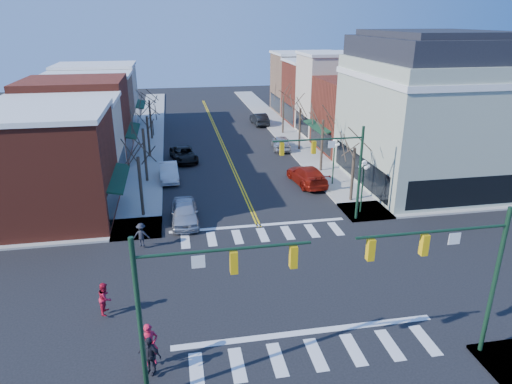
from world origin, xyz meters
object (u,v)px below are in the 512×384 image
victorian_corner (429,110)px  car_right_far (259,119)px  car_right_mid (281,143)px  pedestrian_red_a (150,344)px  car_left_mid (169,172)px  lamppost_midblock (334,154)px  pedestrian_red_b (105,298)px  car_left_near (185,212)px  car_right_near (307,175)px  pedestrian_dark_a (150,355)px  car_left_far (184,154)px  lamppost_corner (363,178)px  pedestrian_dark_b (141,235)px

victorian_corner → car_right_far: (-10.10, 26.36, -5.82)m
car_right_mid → pedestrian_red_a: 35.92m
victorian_corner → car_left_mid: victorian_corner is taller
lamppost_midblock → pedestrian_red_b: lamppost_midblock is taller
car_left_near → car_right_mid: size_ratio=1.03×
car_left_mid → car_right_near: 12.89m
pedestrian_red_b → pedestrian_dark_a: (2.36, -4.76, 0.04)m
car_left_near → car_left_far: 15.77m
car_left_mid → car_right_far: car_right_far is taller
victorian_corner → car_right_far: bearing=111.0°
car_right_mid → car_left_far: bearing=19.7°
lamppost_corner → car_left_far: lamppost_corner is taller
lamppost_midblock → pedestrian_dark_b: 18.96m
lamppost_corner → pedestrian_red_b: size_ratio=2.52×
lamppost_corner → pedestrian_red_b: (-17.86, -9.88, -1.95)m
car_left_far → pedestrian_dark_a: 31.30m
car_left_mid → pedestrian_red_a: 24.79m
car_right_near → car_right_far: car_right_near is taller
car_right_far → pedestrian_red_b: size_ratio=2.94×
pedestrian_red_b → pedestrian_dark_b: pedestrian_red_b is taller
victorian_corner → car_right_near: (-10.47, 1.27, -5.82)m
victorian_corner → pedestrian_dark_b: bearing=-160.5°
pedestrian_red_b → pedestrian_dark_a: pedestrian_dark_a is taller
lamppost_midblock → pedestrian_red_a: (-15.50, -20.57, -1.82)m
car_left_mid → pedestrian_red_a: size_ratio=2.40×
car_left_far → car_right_mid: size_ratio=1.10×
lamppost_midblock → car_right_mid: 12.94m
lamppost_midblock → lamppost_corner: bearing=-90.0°
car_left_near → car_left_far: size_ratio=0.93×
pedestrian_red_b → pedestrian_red_a: bearing=-144.6°
lamppost_midblock → car_right_near: (-2.17, 0.77, -2.13)m
car_left_far → car_right_far: (11.20, 15.80, 0.10)m
car_right_far → pedestrian_red_a: (-13.70, -46.43, 0.31)m
car_left_near → pedestrian_red_a: bearing=-97.5°
pedestrian_red_b → car_right_near: bearing=-36.5°
car_left_far → pedestrian_dark_b: bearing=-108.0°
lamppost_corner → car_left_far: 21.17m
car_left_far → car_right_mid: car_right_mid is taller
car_right_near → pedestrian_dark_b: size_ratio=3.52×
car_right_mid → pedestrian_red_a: bearing=74.4°
car_right_far → pedestrian_dark_a: bearing=69.8°
pedestrian_dark_b → car_right_mid: bearing=-110.8°
car_left_far → pedestrian_red_b: pedestrian_red_b is taller
lamppost_corner → pedestrian_red_a: size_ratio=2.18×
pedestrian_red_b → car_left_near: bearing=-16.3°
car_left_mid → car_right_far: bearing=56.8°
lamppost_midblock → car_right_far: (-1.80, 25.86, -2.13)m
lamppost_midblock → pedestrian_dark_a: size_ratio=2.41×
car_left_near → car_left_far: (0.49, 15.77, -0.10)m
car_right_mid → victorian_corner: bearing=134.3°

